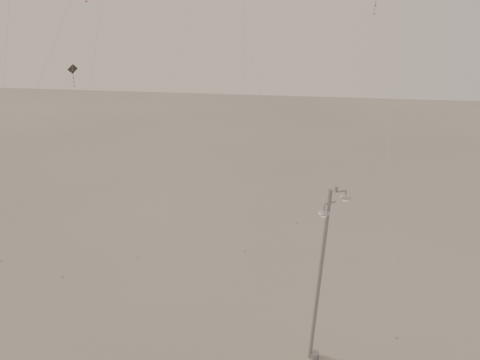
# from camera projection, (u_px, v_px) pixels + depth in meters

# --- Properties ---
(ground) EXTENTS (160.00, 160.00, 0.00)m
(ground) POSITION_uv_depth(u_px,v_px,m) (166.00, 341.00, 24.11)
(ground) COLOR #A29586
(ground) RESTS_ON ground
(street_lamp) EXTENTS (1.47, 1.16, 8.98)m
(street_lamp) POSITION_uv_depth(u_px,v_px,m) (322.00, 272.00, 21.33)
(street_lamp) COLOR gray
(street_lamp) RESTS_ON ground
(kite_3) EXTENTS (8.80, 3.01, 17.85)m
(kite_3) POSITION_uv_depth(u_px,v_px,m) (38.00, 89.00, 21.42)
(kite_3) COLOR maroon
(kite_3) RESTS_ON ground
(kite_4) EXTENTS (1.90, 9.43, 18.18)m
(kite_4) POSITION_uv_depth(u_px,v_px,m) (382.00, 43.00, 26.53)
(kite_4) COLOR #2C2725
(kite_4) RESTS_ON ground
(kite_6) EXTENTS (4.60, 5.11, 12.80)m
(kite_6) POSITION_uv_depth(u_px,v_px,m) (57.00, 111.00, 31.76)
(kite_6) COLOR #2C2725
(kite_6) RESTS_ON ground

